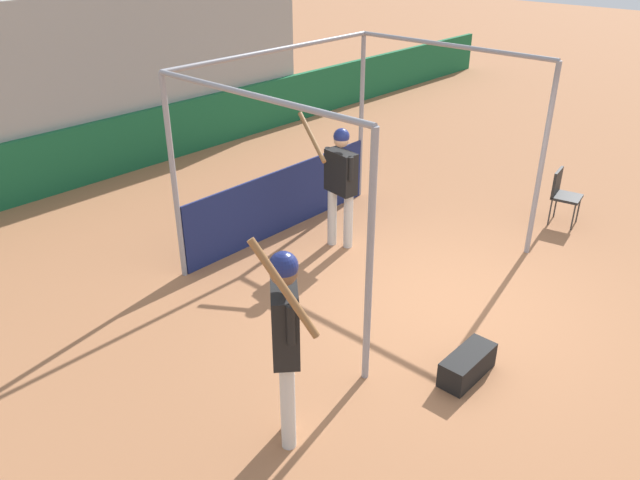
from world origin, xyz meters
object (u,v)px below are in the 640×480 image
player_waiting (286,332)px  equipment_bag (467,365)px  player_batter (340,177)px  folding_chair (562,191)px

player_waiting → equipment_bag: player_waiting is taller
player_batter → player_waiting: bearing=133.0°
player_batter → equipment_bag: size_ratio=2.66×
folding_chair → equipment_bag: folding_chair is taller
player_waiting → equipment_bag: size_ratio=3.11×
equipment_bag → folding_chair: bearing=11.8°
folding_chair → equipment_bag: size_ratio=1.20×
equipment_bag → player_waiting: bearing=158.3°
player_batter → folding_chair: 3.51m
player_waiting → folding_chair: (5.99, 0.13, -0.65)m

